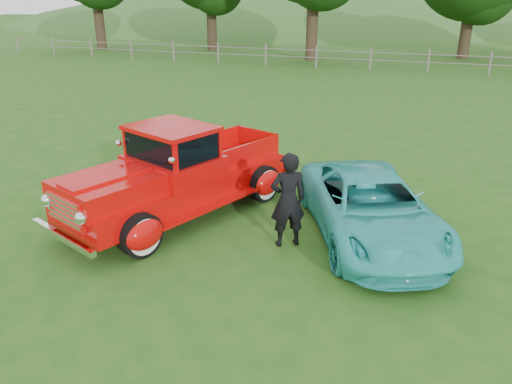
% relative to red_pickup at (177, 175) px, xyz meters
% --- Properties ---
extents(ground, '(140.00, 140.00, 0.00)m').
position_rel_red_pickup_xyz_m(ground, '(1.20, -1.58, -0.80)').
color(ground, '#215015').
rests_on(ground, ground).
extents(distant_hills, '(116.00, 60.00, 18.00)m').
position_rel_red_pickup_xyz_m(distant_hills, '(-2.88, 57.88, -5.34)').
color(distant_hills, '#2D5F23').
rests_on(distant_hills, ground).
extents(fence_line, '(48.00, 0.12, 1.20)m').
position_rel_red_pickup_xyz_m(fence_line, '(1.20, 20.42, -0.19)').
color(fence_line, '#666056').
rests_on(fence_line, ground).
extents(red_pickup, '(3.53, 5.28, 1.78)m').
position_rel_red_pickup_xyz_m(red_pickup, '(0.00, 0.00, 0.00)').
color(red_pickup, black).
rests_on(red_pickup, ground).
extents(teal_sedan, '(3.42, 4.52, 1.14)m').
position_rel_red_pickup_xyz_m(teal_sedan, '(3.66, 0.19, -0.23)').
color(teal_sedan, '#2DB6B2').
rests_on(teal_sedan, ground).
extents(man, '(0.72, 0.66, 1.66)m').
position_rel_red_pickup_xyz_m(man, '(2.36, -0.56, 0.03)').
color(man, black).
rests_on(man, ground).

